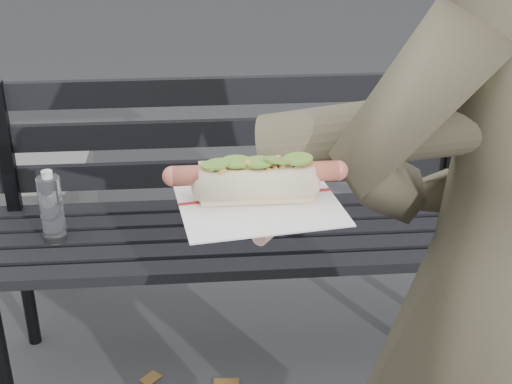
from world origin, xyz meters
TOP-DOWN VIEW (x-y plane):
  - park_bench at (-0.01, 1.00)m, footprint 1.50×0.44m
  - person at (0.37, 0.04)m, footprint 0.69×0.52m
  - held_hotdog at (0.17, 0.00)m, footprint 0.63×0.32m

SIDE VIEW (x-z plane):
  - park_bench at x=-0.01m, z-range 0.08..0.96m
  - person at x=0.37m, z-range 0.00..1.68m
  - held_hotdog at x=0.17m, z-range 1.02..1.22m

